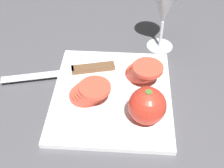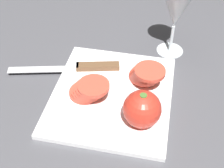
{
  "view_description": "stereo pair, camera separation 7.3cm",
  "coord_description": "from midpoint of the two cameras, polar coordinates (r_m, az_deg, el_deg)",
  "views": [
    {
      "loc": [
        -0.45,
        -0.05,
        0.54
      ],
      "look_at": [
        0.07,
        -0.02,
        0.04
      ],
      "focal_mm": 50.0,
      "sensor_mm": 36.0,
      "label": 1
    },
    {
      "loc": [
        -0.44,
        -0.13,
        0.54
      ],
      "look_at": [
        0.07,
        -0.02,
        0.04
      ],
      "focal_mm": 50.0,
      "sensor_mm": 36.0,
      "label": 2
    }
  ],
  "objects": [
    {
      "name": "ground_plane",
      "position": [
        0.71,
        0.19,
        -6.43
      ],
      "size": [
        3.0,
        3.0,
        0.0
      ],
      "primitive_type": "plane",
      "color": "#4C4C51"
    },
    {
      "name": "cutting_board",
      "position": [
        0.75,
        2.76,
        -2.12
      ],
      "size": [
        0.32,
        0.28,
        0.01
      ],
      "color": "white",
      "rests_on": "ground_plane"
    },
    {
      "name": "wine_glass",
      "position": [
        0.85,
        14.1,
        12.63
      ],
      "size": [
        0.08,
        0.08,
        0.18
      ],
      "color": "silver",
      "rests_on": "ground_plane"
    },
    {
      "name": "whole_tomato",
      "position": [
        0.67,
        8.69,
        -4.57
      ],
      "size": [
        0.08,
        0.08,
        0.08
      ],
      "color": "red",
      "rests_on": "cutting_board"
    },
    {
      "name": "knife",
      "position": [
        0.81,
        -2.07,
        3.02
      ],
      "size": [
        0.09,
        0.29,
        0.01
      ],
      "rotation": [
        0.0,
        0.0,
        1.81
      ],
      "color": "silver",
      "rests_on": "cutting_board"
    },
    {
      "name": "tomato_slice_stack_near",
      "position": [
        0.76,
        9.05,
        1.72
      ],
      "size": [
        0.11,
        0.09,
        0.06
      ],
      "color": "#DB4C38",
      "rests_on": "cutting_board"
    },
    {
      "name": "tomato_slice_stack_far",
      "position": [
        0.72,
        -1.4,
        -1.12
      ],
      "size": [
        0.09,
        0.1,
        0.05
      ],
      "color": "#DB4C38",
      "rests_on": "cutting_board"
    }
  ]
}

